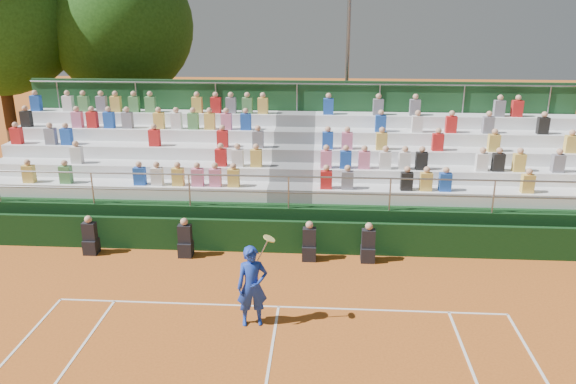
{
  "coord_description": "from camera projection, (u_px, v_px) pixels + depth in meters",
  "views": [
    {
      "loc": [
        1.03,
        -12.08,
        7.03
      ],
      "look_at": [
        0.0,
        3.5,
        1.8
      ],
      "focal_mm": 35.0,
      "sensor_mm": 36.0,
      "label": 1
    }
  ],
  "objects": [
    {
      "name": "ground",
      "position": [
        279.0,
        307.0,
        13.73
      ],
      "size": [
        90.0,
        90.0,
        0.0
      ],
      "primitive_type": "plane",
      "color": "#BE5E1F",
      "rests_on": "ground"
    },
    {
      "name": "courtside_wall",
      "position": [
        287.0,
        237.0,
        16.59
      ],
      "size": [
        20.0,
        0.15,
        1.0
      ],
      "primitive_type": "cube",
      "color": "black",
      "rests_on": "ground"
    },
    {
      "name": "line_officials",
      "position": [
        237.0,
        242.0,
        16.27
      ],
      "size": [
        8.54,
        0.4,
        1.19
      ],
      "color": "black",
      "rests_on": "ground"
    },
    {
      "name": "grandstand",
      "position": [
        293.0,
        185.0,
        19.47
      ],
      "size": [
        20.0,
        5.2,
        4.4
      ],
      "color": "black",
      "rests_on": "ground"
    },
    {
      "name": "tennis_player",
      "position": [
        252.0,
        286.0,
        12.71
      ],
      "size": [
        0.92,
        0.6,
        2.22
      ],
      "color": "#1736AE",
      "rests_on": "ground"
    },
    {
      "name": "tree_east",
      "position": [
        121.0,
        26.0,
        25.01
      ],
      "size": [
        6.41,
        6.41,
        9.33
      ],
      "color": "#342013",
      "rests_on": "ground"
    },
    {
      "name": "floodlight_mast",
      "position": [
        348.0,
        51.0,
        23.32
      ],
      "size": [
        0.6,
        0.25,
        9.0
      ],
      "color": "gray",
      "rests_on": "ground"
    }
  ]
}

